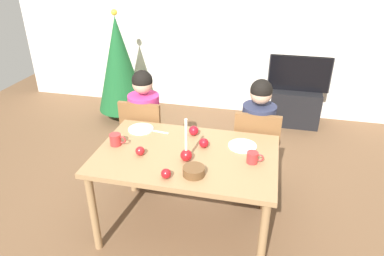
# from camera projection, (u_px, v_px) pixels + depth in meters

# --- Properties ---
(ground_plane) EXTENTS (7.68, 7.68, 0.00)m
(ground_plane) POSITION_uv_depth(u_px,v_px,m) (187.00, 226.00, 3.06)
(ground_plane) COLOR brown
(back_wall) EXTENTS (6.40, 0.10, 2.60)m
(back_wall) POSITION_uv_depth(u_px,v_px,m) (232.00, 20.00, 4.71)
(back_wall) COLOR silver
(back_wall) RESTS_ON ground
(dining_table) EXTENTS (1.40, 0.90, 0.75)m
(dining_table) POSITION_uv_depth(u_px,v_px,m) (186.00, 162.00, 2.76)
(dining_table) COLOR #99754C
(dining_table) RESTS_ON ground
(chair_left) EXTENTS (0.40, 0.40, 0.90)m
(chair_left) POSITION_uv_depth(u_px,v_px,m) (145.00, 136.00, 3.47)
(chair_left) COLOR brown
(chair_left) RESTS_ON ground
(chair_right) EXTENTS (0.40, 0.40, 0.90)m
(chair_right) POSITION_uv_depth(u_px,v_px,m) (256.00, 148.00, 3.25)
(chair_right) COLOR brown
(chair_right) RESTS_ON ground
(person_left_child) EXTENTS (0.30, 0.30, 1.17)m
(person_left_child) POSITION_uv_depth(u_px,v_px,m) (146.00, 129.00, 3.47)
(person_left_child) COLOR #33384C
(person_left_child) RESTS_ON ground
(person_right_child) EXTENTS (0.30, 0.30, 1.17)m
(person_right_child) POSITION_uv_depth(u_px,v_px,m) (256.00, 141.00, 3.25)
(person_right_child) COLOR #33384C
(person_right_child) RESTS_ON ground
(tv_stand) EXTENTS (0.64, 0.40, 0.48)m
(tv_stand) POSITION_uv_depth(u_px,v_px,m) (295.00, 107.00, 4.75)
(tv_stand) COLOR black
(tv_stand) RESTS_ON ground
(tv) EXTENTS (0.79, 0.05, 0.46)m
(tv) POSITION_uv_depth(u_px,v_px,m) (299.00, 74.00, 4.54)
(tv) COLOR black
(tv) RESTS_ON tv_stand
(christmas_tree) EXTENTS (0.66, 0.66, 1.48)m
(christmas_tree) POSITION_uv_depth(u_px,v_px,m) (119.00, 65.00, 4.68)
(christmas_tree) COLOR brown
(christmas_tree) RESTS_ON ground
(candle_centerpiece) EXTENTS (0.09, 0.09, 0.35)m
(candle_centerpiece) POSITION_uv_depth(u_px,v_px,m) (186.00, 152.00, 2.60)
(candle_centerpiece) COLOR red
(candle_centerpiece) RESTS_ON dining_table
(plate_left) EXTENTS (0.22, 0.22, 0.01)m
(plate_left) POSITION_uv_depth(u_px,v_px,m) (141.00, 129.00, 3.07)
(plate_left) COLOR white
(plate_left) RESTS_ON dining_table
(plate_right) EXTENTS (0.23, 0.23, 0.01)m
(plate_right) POSITION_uv_depth(u_px,v_px,m) (242.00, 146.00, 2.81)
(plate_right) COLOR silver
(plate_right) RESTS_ON dining_table
(mug_left) EXTENTS (0.14, 0.09, 0.10)m
(mug_left) POSITION_uv_depth(u_px,v_px,m) (116.00, 139.00, 2.82)
(mug_left) COLOR #B72D2D
(mug_left) RESTS_ON dining_table
(mug_right) EXTENTS (0.13, 0.08, 0.09)m
(mug_right) POSITION_uv_depth(u_px,v_px,m) (253.00, 157.00, 2.58)
(mug_right) COLOR #B72D2D
(mug_right) RESTS_ON dining_table
(fork_left) EXTENTS (0.18, 0.04, 0.01)m
(fork_left) POSITION_uv_depth(u_px,v_px,m) (159.00, 132.00, 3.03)
(fork_left) COLOR silver
(fork_left) RESTS_ON dining_table
(bowl_walnuts) EXTENTS (0.16, 0.16, 0.06)m
(bowl_walnuts) POSITION_uv_depth(u_px,v_px,m) (194.00, 171.00, 2.45)
(bowl_walnuts) COLOR brown
(bowl_walnuts) RESTS_ON dining_table
(apple_near_candle) EXTENTS (0.08, 0.08, 0.08)m
(apple_near_candle) POSITION_uv_depth(u_px,v_px,m) (194.00, 131.00, 2.96)
(apple_near_candle) COLOR red
(apple_near_candle) RESTS_ON dining_table
(apple_by_left_plate) EXTENTS (0.07, 0.07, 0.07)m
(apple_by_left_plate) POSITION_uv_depth(u_px,v_px,m) (166.00, 174.00, 2.41)
(apple_by_left_plate) COLOR #AA141A
(apple_by_left_plate) RESTS_ON dining_table
(apple_by_right_mug) EXTENTS (0.08, 0.08, 0.08)m
(apple_by_right_mug) POSITION_uv_depth(u_px,v_px,m) (204.00, 143.00, 2.78)
(apple_by_right_mug) COLOR red
(apple_by_right_mug) RESTS_ON dining_table
(apple_far_edge) EXTENTS (0.07, 0.07, 0.07)m
(apple_far_edge) POSITION_uv_depth(u_px,v_px,m) (140.00, 151.00, 2.68)
(apple_far_edge) COLOR #AF191E
(apple_far_edge) RESTS_ON dining_table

